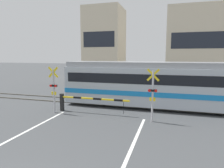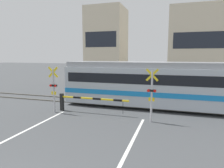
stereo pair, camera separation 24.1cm
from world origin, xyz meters
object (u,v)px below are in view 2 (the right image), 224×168
object	(u,v)px
crossing_signal_left	(54,88)
crossing_barrier_far	(142,89)
commuter_train	(169,84)
crossing_signal_right	(152,93)
pedestrian	(136,84)
crossing_barrier_near	(79,100)

from	to	relation	value
crossing_signal_left	crossing_barrier_far	bearing A→B (deg)	54.14
commuter_train	crossing_signal_right	size ratio (longest dim) A/B	4.94
crossing_signal_right	pedestrian	size ratio (longest dim) A/B	1.86
crossing_signal_left	pedestrian	bearing A→B (deg)	65.12
crossing_barrier_far	crossing_signal_left	distance (m)	7.82
commuter_train	crossing_barrier_near	distance (m)	6.06
commuter_train	crossing_barrier_far	xyz separation A→B (m)	(-2.22, 2.96, -0.91)
commuter_train	crossing_barrier_near	xyz separation A→B (m)	(-5.31, -2.78, -0.91)
crossing_barrier_near	pedestrian	bearing A→B (deg)	73.22
crossing_barrier_near	crossing_signal_right	xyz separation A→B (m)	(4.55, -0.56, 0.83)
crossing_barrier_far	crossing_signal_left	world-z (taller)	crossing_signal_left
crossing_signal_left	pedestrian	world-z (taller)	crossing_signal_left
crossing_barrier_far	pedestrian	distance (m)	1.89
commuter_train	pedestrian	distance (m)	5.62
commuter_train	crossing_barrier_near	bearing A→B (deg)	-152.40
crossing_barrier_near	pedestrian	distance (m)	7.75
crossing_barrier_near	pedestrian	xyz separation A→B (m)	(2.24, 7.41, 0.13)
commuter_train	crossing_signal_left	xyz separation A→B (m)	(-6.77, -3.34, -0.09)
crossing_barrier_far	pedestrian	size ratio (longest dim) A/B	2.94
crossing_signal_right	crossing_barrier_far	bearing A→B (deg)	103.08
crossing_signal_left	commuter_train	bearing A→B (deg)	26.22
commuter_train	crossing_barrier_far	size ratio (longest dim) A/B	3.13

